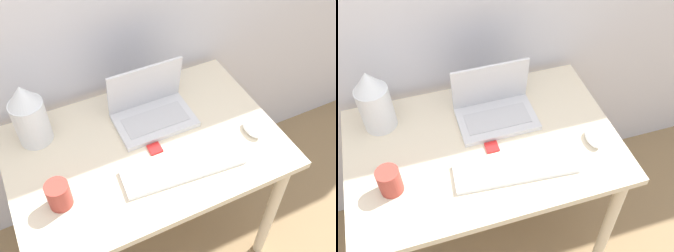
# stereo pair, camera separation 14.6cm
# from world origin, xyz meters

# --- Properties ---
(desk) EXTENTS (1.05, 0.70, 0.75)m
(desk) POSITION_xyz_m (0.00, 0.35, 0.65)
(desk) COLOR beige
(desk) RESTS_ON ground_plane
(laptop) EXTENTS (0.32, 0.22, 0.23)m
(laptop) POSITION_xyz_m (0.09, 0.48, 0.80)
(laptop) COLOR silver
(laptop) RESTS_ON desk
(keyboard) EXTENTS (0.47, 0.17, 0.02)m
(keyboard) POSITION_xyz_m (0.08, 0.19, 0.76)
(keyboard) COLOR white
(keyboard) RESTS_ON desk
(mouse) EXTENTS (0.05, 0.10, 0.03)m
(mouse) POSITION_xyz_m (0.41, 0.23, 0.77)
(mouse) COLOR white
(mouse) RESTS_ON desk
(vase) EXTENTS (0.13, 0.13, 0.27)m
(vase) POSITION_xyz_m (-0.37, 0.57, 0.88)
(vase) COLOR white
(vase) RESTS_ON desk
(mp3_player) EXTENTS (0.05, 0.05, 0.01)m
(mp3_player) POSITION_xyz_m (0.03, 0.31, 0.76)
(mp3_player) COLOR red
(mp3_player) RESTS_ON desk
(mug) EXTENTS (0.08, 0.08, 0.10)m
(mug) POSITION_xyz_m (-0.36, 0.24, 0.80)
(mug) COLOR #9E382D
(mug) RESTS_ON desk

